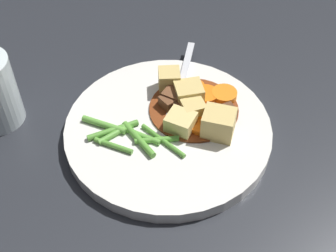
# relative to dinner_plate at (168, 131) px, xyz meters

# --- Properties ---
(ground_plane) EXTENTS (3.00, 3.00, 0.00)m
(ground_plane) POSITION_rel_dinner_plate_xyz_m (0.00, 0.00, -0.01)
(ground_plane) COLOR #26282D
(dinner_plate) EXTENTS (0.27, 0.27, 0.02)m
(dinner_plate) POSITION_rel_dinner_plate_xyz_m (0.00, 0.00, 0.00)
(dinner_plate) COLOR white
(dinner_plate) RESTS_ON ground_plane
(stew_sauce) EXTENTS (0.12, 0.12, 0.00)m
(stew_sauce) POSITION_rel_dinner_plate_xyz_m (0.04, 0.01, 0.01)
(stew_sauce) COLOR brown
(stew_sauce) RESTS_ON dinner_plate
(carrot_slice_0) EXTENTS (0.04, 0.04, 0.01)m
(carrot_slice_0) POSITION_rel_dinner_plate_xyz_m (0.09, 0.01, 0.02)
(carrot_slice_0) COLOR orange
(carrot_slice_0) RESTS_ON dinner_plate
(carrot_slice_1) EXTENTS (0.03, 0.03, 0.01)m
(carrot_slice_1) POSITION_rel_dinner_plate_xyz_m (0.07, 0.04, 0.01)
(carrot_slice_1) COLOR orange
(carrot_slice_1) RESTS_ON dinner_plate
(carrot_slice_2) EXTENTS (0.05, 0.05, 0.01)m
(carrot_slice_2) POSITION_rel_dinner_plate_xyz_m (0.07, 0.02, 0.01)
(carrot_slice_2) COLOR orange
(carrot_slice_2) RESTS_ON dinner_plate
(carrot_slice_3) EXTENTS (0.05, 0.05, 0.01)m
(carrot_slice_3) POSITION_rel_dinner_plate_xyz_m (0.04, -0.02, 0.01)
(carrot_slice_3) COLOR orange
(carrot_slice_3) RESTS_ON dinner_plate
(potato_chunk_0) EXTENTS (0.05, 0.05, 0.02)m
(potato_chunk_0) POSITION_rel_dinner_plate_xyz_m (0.01, -0.01, 0.02)
(potato_chunk_0) COLOR #E5CC7A
(potato_chunk_0) RESTS_ON dinner_plate
(potato_chunk_1) EXTENTS (0.03, 0.03, 0.02)m
(potato_chunk_1) POSITION_rel_dinner_plate_xyz_m (0.04, -0.00, 0.02)
(potato_chunk_1) COLOR #DBBC6B
(potato_chunk_1) RESTS_ON dinner_plate
(potato_chunk_2) EXTENTS (0.05, 0.05, 0.04)m
(potato_chunk_2) POSITION_rel_dinner_plate_xyz_m (0.05, -0.04, 0.03)
(potato_chunk_2) COLOR #DBBC6B
(potato_chunk_2) RESTS_ON dinner_plate
(potato_chunk_3) EXTENTS (0.04, 0.04, 0.03)m
(potato_chunk_3) POSITION_rel_dinner_plate_xyz_m (0.05, 0.03, 0.02)
(potato_chunk_3) COLOR #DBBC6B
(potato_chunk_3) RESTS_ON dinner_plate
(potato_chunk_4) EXTENTS (0.04, 0.04, 0.03)m
(potato_chunk_4) POSITION_rel_dinner_plate_xyz_m (0.04, 0.06, 0.02)
(potato_chunk_4) COLOR #DBBC6B
(potato_chunk_4) RESTS_ON dinner_plate
(meat_chunk_0) EXTENTS (0.05, 0.05, 0.02)m
(meat_chunk_0) POSITION_rel_dinner_plate_xyz_m (0.03, 0.04, 0.02)
(meat_chunk_0) COLOR brown
(meat_chunk_0) RESTS_ON dinner_plate
(meat_chunk_1) EXTENTS (0.02, 0.02, 0.02)m
(meat_chunk_1) POSITION_rel_dinner_plate_xyz_m (0.07, -0.02, 0.02)
(meat_chunk_1) COLOR #56331E
(meat_chunk_1) RESTS_ON dinner_plate
(meat_chunk_2) EXTENTS (0.02, 0.02, 0.02)m
(meat_chunk_2) POSITION_rel_dinner_plate_xyz_m (0.02, 0.03, 0.02)
(meat_chunk_2) COLOR brown
(meat_chunk_2) RESTS_ON dinner_plate
(meat_chunk_3) EXTENTS (0.02, 0.02, 0.02)m
(meat_chunk_3) POSITION_rel_dinner_plate_xyz_m (0.03, 0.02, 0.02)
(meat_chunk_3) COLOR #4C2B19
(meat_chunk_3) RESTS_ON dinner_plate
(green_bean_0) EXTENTS (0.06, 0.02, 0.01)m
(green_bean_0) POSITION_rel_dinner_plate_xyz_m (-0.06, 0.02, 0.01)
(green_bean_0) COLOR #66AD42
(green_bean_0) RESTS_ON dinner_plate
(green_bean_1) EXTENTS (0.03, 0.07, 0.01)m
(green_bean_1) POSITION_rel_dinner_plate_xyz_m (-0.02, -0.02, 0.01)
(green_bean_1) COLOR #599E38
(green_bean_1) RESTS_ON dinner_plate
(green_bean_2) EXTENTS (0.04, 0.05, 0.01)m
(green_bean_2) POSITION_rel_dinner_plate_xyz_m (-0.04, 0.00, 0.01)
(green_bean_2) COLOR #66AD42
(green_bean_2) RESTS_ON dinner_plate
(green_bean_3) EXTENTS (0.05, 0.03, 0.01)m
(green_bean_3) POSITION_rel_dinner_plate_xyz_m (-0.03, -0.02, 0.01)
(green_bean_3) COLOR #599E38
(green_bean_3) RESTS_ON dinner_plate
(green_bean_4) EXTENTS (0.02, 0.07, 0.01)m
(green_bean_4) POSITION_rel_dinner_plate_xyz_m (-0.05, -0.01, 0.01)
(green_bean_4) COLOR #599E38
(green_bean_4) RESTS_ON dinner_plate
(green_bean_5) EXTENTS (0.07, 0.01, 0.01)m
(green_bean_5) POSITION_rel_dinner_plate_xyz_m (-0.07, 0.02, 0.01)
(green_bean_5) COLOR #599E38
(green_bean_5) RESTS_ON dinner_plate
(green_bean_6) EXTENTS (0.05, 0.05, 0.01)m
(green_bean_6) POSITION_rel_dinner_plate_xyz_m (-0.07, 0.04, 0.01)
(green_bean_6) COLOR #66AD42
(green_bean_6) RESTS_ON dinner_plate
(green_bean_7) EXTENTS (0.04, 0.05, 0.01)m
(green_bean_7) POSITION_rel_dinner_plate_xyz_m (-0.08, 0.00, 0.01)
(green_bean_7) COLOR #599E38
(green_bean_7) RESTS_ON dinner_plate
(fork) EXTENTS (0.12, 0.15, 0.00)m
(fork) POSITION_rel_dinner_plate_xyz_m (0.06, 0.06, 0.01)
(fork) COLOR silver
(fork) RESTS_ON dinner_plate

